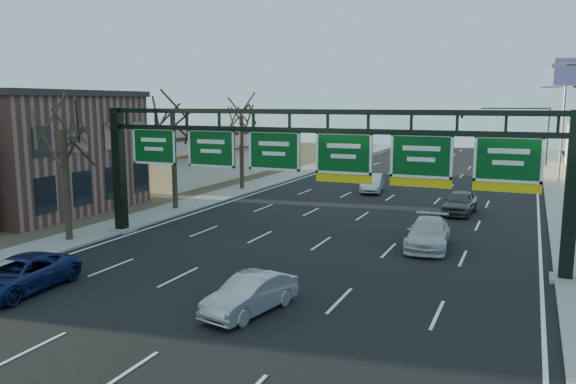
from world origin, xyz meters
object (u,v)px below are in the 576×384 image
at_px(sign_gantry, 311,161).
at_px(car_silver_sedan, 250,294).
at_px(car_blue_suv, 20,275).
at_px(car_white_wagon, 428,233).

xyz_separation_m(sign_gantry, car_silver_sedan, (0.93, -8.44, -3.95)).
bearing_deg(sign_gantry, car_silver_sedan, -83.71).
xyz_separation_m(sign_gantry, car_blue_suv, (-8.55, -10.09, -3.93)).
distance_m(car_blue_suv, car_silver_sedan, 9.63).
distance_m(sign_gantry, car_blue_suv, 13.80).
bearing_deg(car_silver_sedan, car_white_wagon, 82.12).
distance_m(car_silver_sedan, car_white_wagon, 12.65).
height_order(car_blue_suv, car_white_wagon, car_white_wagon).
bearing_deg(car_blue_suv, car_silver_sedan, 6.15).
relative_size(car_blue_suv, car_white_wagon, 0.98).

